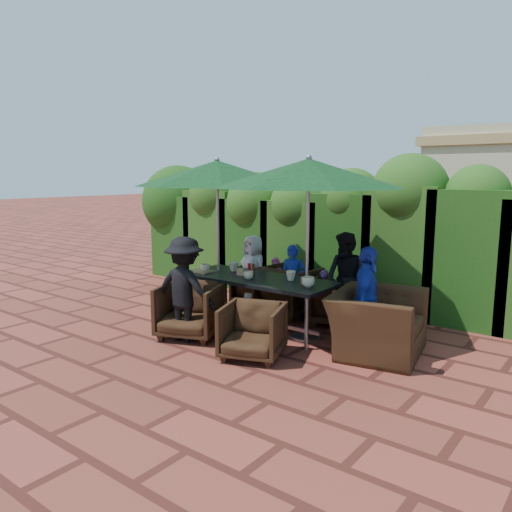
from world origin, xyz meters
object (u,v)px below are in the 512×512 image
Objects in this scene: chair_far_left at (257,283)px; chair_end_right at (377,313)px; umbrella_right at (309,174)px; umbrella_left at (217,174)px; chair_near_left at (190,308)px; chair_far_mid at (289,288)px; chair_far_right at (337,299)px; dining_table at (257,283)px; chair_near_right at (253,328)px.

chair_end_right is (2.60, -0.97, 0.15)m from chair_far_left.
chair_end_right is at bearing 0.54° from umbrella_right.
umbrella_left reaches higher than chair_near_left.
chair_far_mid is 1.13× the size of chair_far_right.
chair_far_right is (0.86, -0.00, -0.05)m from chair_far_mid.
dining_table is 1.93× the size of chair_end_right.
dining_table is at bearing 27.79° from chair_far_right.
chair_far_right is 1.04× the size of chair_near_right.
chair_far_left is 1.62m from chair_far_right.
dining_table is at bearing 82.27° from chair_end_right.
umbrella_left is 2.11m from chair_far_left.
chair_far_right is at bearing 162.56° from chair_far_left.
chair_far_left is 1.01× the size of chair_near_right.
dining_table reaches higher than chair_far_left.
chair_far_mid is 1.99m from chair_near_right.
dining_table is 1.03m from chair_near_left.
chair_end_right is at bearing 1.28° from umbrella_left.
chair_far_left is 0.87× the size of chair_far_mid.
umbrella_right is at bearing 80.17° from chair_end_right.
chair_near_left is 0.69× the size of chair_end_right.
chair_far_left is (-0.04, 1.03, -1.84)m from umbrella_left.
chair_far_mid is at bearing 156.01° from chair_far_left.
chair_near_right is at bearing -34.65° from umbrella_left.
chair_end_right is at bearing 0.38° from chair_near_left.
umbrella_right is 3.52× the size of chair_near_right.
dining_table is at bearing -174.64° from umbrella_right.
dining_table is at bearing 38.01° from chair_near_left.
chair_end_right is at bearing 22.21° from chair_near_right.
chair_far_right is 2.18m from chair_near_left.
chair_far_mid reaches higher than chair_near_right.
chair_near_left reaches higher than dining_table.
umbrella_left reaches higher than chair_near_right.
chair_far_mid is at bearing 56.02° from chair_end_right.
chair_far_right is (1.61, -0.17, 0.01)m from chair_far_left.
umbrella_right is at bearing 62.96° from chair_near_right.
umbrella_right is (1.55, 0.05, 0.00)m from umbrella_left.
umbrella_right reaches higher than chair_far_right.
chair_near_right is at bearing 114.44° from chair_far_left.
umbrella_right is at bearing 136.64° from chair_far_left.
chair_near_right is (-0.14, -1.86, -0.01)m from chair_far_right.
chair_far_mid reaches higher than chair_far_right.
umbrella_left reaches higher than chair_far_mid.
chair_near_left is at bearing 87.60° from chair_far_left.
chair_near_left is (-0.44, -1.75, -0.02)m from chair_far_mid.
chair_far_right reaches higher than dining_table.
umbrella_right is 3.14× the size of chair_near_left.
umbrella_right reaches higher than dining_table.
chair_near_left reaches higher than chair_far_right.
umbrella_left is 2.07× the size of chair_end_right.
umbrella_left is at bearing 124.81° from chair_near_right.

